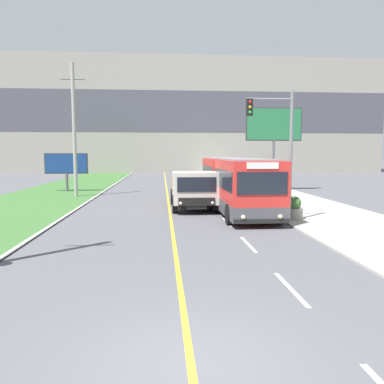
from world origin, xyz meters
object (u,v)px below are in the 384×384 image
city_bus (235,183)px  billboard_small (66,165)px  planter_round_second (272,199)px  utility_pole_far (74,130)px  billboard_large (274,127)px  traffic_light_mast (279,140)px  dump_truck (193,190)px  planter_round_near (294,209)px

city_bus → billboard_small: 17.41m
billboard_small → planter_round_second: (15.26, -11.52, -1.83)m
city_bus → billboard_small: bearing=137.7°
city_bus → utility_pole_far: bearing=145.9°
planter_round_second → billboard_large: bearing=73.1°
traffic_light_mast → billboard_small: size_ratio=1.69×
utility_pole_far → billboard_small: (-1.72, 4.16, -2.78)m
dump_truck → planter_round_second: (4.93, 0.32, -0.63)m
dump_truck → billboard_small: 15.75m
dump_truck → traffic_light_mast: bearing=-50.6°
city_bus → billboard_large: size_ratio=1.69×
planter_round_near → traffic_light_mast: bearing=-150.8°
dump_truck → city_bus: bearing=2.7°
utility_pole_far → billboard_small: size_ratio=2.73×
dump_truck → traffic_light_mast: size_ratio=1.04×
billboard_small → traffic_light_mast: bearing=-49.4°
dump_truck → billboard_small: (-10.33, 11.84, 1.20)m
city_bus → traffic_light_mast: (1.19, -4.65, 2.43)m
utility_pole_far → billboard_small: 5.29m
city_bus → billboard_large: bearing=62.6°
utility_pole_far → planter_round_second: bearing=-28.5°
planter_round_near → planter_round_second: planter_round_near is taller
planter_round_second → utility_pole_far: bearing=151.5°
traffic_light_mast → planter_round_second: (1.22, 4.85, -3.43)m
city_bus → traffic_light_mast: size_ratio=2.00×
utility_pole_far → traffic_light_mast: utility_pole_far is taller
billboard_large → planter_round_near: bearing=-102.8°
city_bus → planter_round_near: (2.24, -4.06, -0.99)m
billboard_small → planter_round_near: size_ratio=3.25×
billboard_large → dump_truck: bearing=-126.6°
billboard_large → planter_round_near: billboard_large is taller
dump_truck → billboard_large: billboard_large is taller
city_bus → utility_pole_far: (-11.13, 7.55, 3.61)m
traffic_light_mast → billboard_small: bearing=130.6°
utility_pole_far → traffic_light_mast: (12.32, -12.21, -1.17)m
billboard_small → city_bus: bearing=-42.3°
planter_round_second → traffic_light_mast: bearing=-104.1°
billboard_large → planter_round_near: (-3.41, -14.97, -5.13)m
billboard_small → planter_round_near: 21.92m
traffic_light_mast → planter_round_near: bearing=29.2°
utility_pole_far → planter_round_near: 18.30m
dump_truck → utility_pole_far: size_ratio=0.64×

